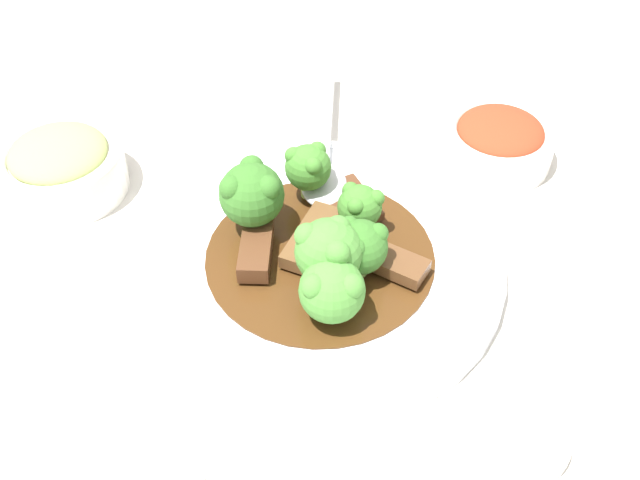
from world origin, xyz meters
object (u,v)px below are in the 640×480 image
(broccoli_floret_3, at_px, (332,289))
(sauce_dish, at_px, (525,440))
(broccoli_floret_1, at_px, (360,246))
(beef_strip_3, at_px, (397,264))
(beef_strip_0, at_px, (307,239))
(broccoli_floret_0, at_px, (252,193))
(broccoli_floret_5, at_px, (329,251))
(broccoli_floret_4, at_px, (360,206))
(serving_spoon, at_px, (325,169))
(beef_strip_1, at_px, (256,251))
(side_bowl_kimchi, at_px, (499,141))
(broccoli_floret_2, at_px, (308,167))
(beef_strip_2, at_px, (349,202))
(side_bowl_appetizer, at_px, (62,165))
(main_plate, at_px, (320,260))

(broccoli_floret_3, relative_size, sauce_dish, 0.83)
(broccoli_floret_1, bearing_deg, beef_strip_3, 154.11)
(beef_strip_0, bearing_deg, sauce_dish, 100.36)
(broccoli_floret_0, xyz_separation_m, broccoli_floret_5, (-0.02, 0.09, 0.00))
(broccoli_floret_4, distance_m, serving_spoon, 0.08)
(beef_strip_3, xyz_separation_m, serving_spoon, (-0.01, -0.13, 0.00))
(beef_strip_0, xyz_separation_m, beef_strip_1, (0.04, -0.01, 0.00))
(broccoli_floret_3, xyz_separation_m, side_bowl_kimchi, (-0.25, -0.10, -0.02))
(broccoli_floret_2, distance_m, broccoli_floret_3, 0.14)
(beef_strip_2, distance_m, sauce_dish, 0.25)
(broccoli_floret_4, xyz_separation_m, side_bowl_kimchi, (-0.18, -0.03, -0.02))
(beef_strip_3, distance_m, broccoli_floret_5, 0.07)
(broccoli_floret_2, bearing_deg, broccoli_floret_1, 83.70)
(side_bowl_kimchi, bearing_deg, broccoli_floret_1, 19.26)
(beef_strip_0, bearing_deg, broccoli_floret_5, 81.43)
(broccoli_floret_5, bearing_deg, sauce_dish, 105.00)
(serving_spoon, bearing_deg, beef_strip_2, 85.52)
(broccoli_floret_5, height_order, side_bowl_kimchi, broccoli_floret_5)
(broccoli_floret_0, height_order, side_bowl_appetizer, broccoli_floret_0)
(beef_strip_3, height_order, broccoli_floret_2, broccoli_floret_2)
(beef_strip_2, distance_m, broccoli_floret_4, 0.04)
(broccoli_floret_5, xyz_separation_m, side_bowl_kimchi, (-0.23, -0.07, -0.03))
(broccoli_floret_3, distance_m, sauce_dish, 0.17)
(broccoli_floret_1, height_order, side_bowl_kimchi, broccoli_floret_1)
(beef_strip_0, bearing_deg, beef_strip_2, -157.61)
(beef_strip_1, bearing_deg, broccoli_floret_1, 138.77)
(beef_strip_0, height_order, beef_strip_1, beef_strip_1)
(serving_spoon, relative_size, sauce_dish, 3.28)
(beef_strip_3, height_order, sauce_dish, beef_strip_3)
(main_plate, bearing_deg, side_bowl_appetizer, -53.66)
(beef_strip_0, relative_size, side_bowl_kimchi, 0.71)
(serving_spoon, distance_m, sauce_dish, 0.30)
(beef_strip_3, distance_m, broccoli_floret_0, 0.13)
(beef_strip_1, xyz_separation_m, beef_strip_2, (-0.10, -0.01, -0.00))
(broccoli_floret_4, bearing_deg, serving_spoon, -98.93)
(broccoli_floret_2, bearing_deg, side_bowl_appetizer, -37.98)
(broccoli_floret_5, bearing_deg, beef_strip_2, -132.07)
(beef_strip_3, bearing_deg, broccoli_floret_2, -81.70)
(broccoli_floret_1, distance_m, broccoli_floret_2, 0.10)
(side_bowl_appetizer, bearing_deg, broccoli_floret_5, 120.42)
(broccoli_floret_1, bearing_deg, broccoli_floret_3, 32.10)
(beef_strip_1, distance_m, serving_spoon, 0.12)
(beef_strip_3, height_order, broccoli_floret_4, broccoli_floret_4)
(broccoli_floret_3, relative_size, side_bowl_appetizer, 0.45)
(main_plate, height_order, broccoli_floret_1, broccoli_floret_1)
(beef_strip_1, bearing_deg, broccoli_floret_5, 123.55)
(main_plate, relative_size, beef_strip_3, 5.62)
(beef_strip_2, height_order, broccoli_floret_3, broccoli_floret_3)
(broccoli_floret_1, bearing_deg, beef_strip_2, -116.14)
(serving_spoon, bearing_deg, broccoli_floret_1, 71.97)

